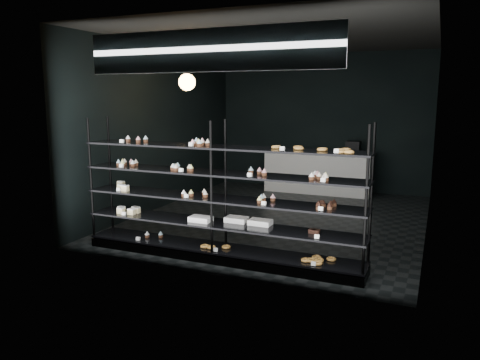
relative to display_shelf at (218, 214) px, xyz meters
The scene contains 5 objects.
room 2.64m from the display_shelf, 87.51° to the left, with size 5.01×6.01×3.20m.
display_shelf is the anchor object (origin of this frame).
signage 2.18m from the display_shelf, 77.38° to the right, with size 3.30×0.05×0.50m.
pendant_lamp 2.75m from the display_shelf, 130.07° to the left, with size 0.29×0.29×0.87m.
service_counter 4.96m from the display_shelf, 87.85° to the left, with size 2.50×0.65×1.23m.
Camera 1 is at (2.60, -8.01, 2.22)m, focal length 35.00 mm.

